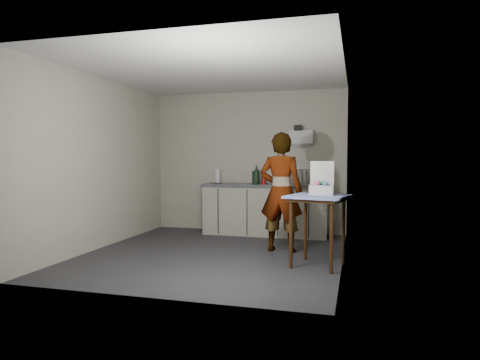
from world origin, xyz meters
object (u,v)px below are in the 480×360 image
(side_table, at_px, (318,204))
(bakery_box, at_px, (321,187))
(soda_can, at_px, (264,180))
(standing_man, at_px, (281,192))
(dish_rack, at_px, (307,181))
(paper_towel, at_px, (218,177))
(soap_bottle, at_px, (256,175))
(kitchen_counter, at_px, (266,211))
(dark_bottle, at_px, (254,177))

(side_table, height_order, bakery_box, bakery_box)
(side_table, height_order, soda_can, soda_can)
(side_table, bearing_deg, standing_man, 142.91)
(side_table, distance_m, dish_rack, 2.04)
(side_table, xyz_separation_m, paper_towel, (-2.00, 1.99, 0.24))
(soap_bottle, bearing_deg, kitchen_counter, 27.86)
(standing_man, relative_size, bakery_box, 4.11)
(soda_can, relative_size, paper_towel, 0.50)
(soap_bottle, height_order, paper_towel, soap_bottle)
(standing_man, distance_m, dark_bottle, 1.49)
(side_table, distance_m, paper_towel, 2.83)
(dark_bottle, distance_m, bakery_box, 2.36)
(soda_can, height_order, paper_towel, paper_towel)
(side_table, height_order, soap_bottle, soap_bottle)
(side_table, relative_size, soap_bottle, 2.73)
(bakery_box, bearing_deg, dark_bottle, 123.04)
(paper_towel, relative_size, dish_rack, 0.62)
(standing_man, height_order, dish_rack, standing_man)
(side_table, bearing_deg, bakery_box, 83.81)
(paper_towel, bearing_deg, soda_can, 0.38)
(dark_bottle, height_order, bakery_box, bakery_box)
(paper_towel, bearing_deg, side_table, -44.92)
(dish_rack, bearing_deg, soda_can, 179.89)
(standing_man, bearing_deg, side_table, 132.82)
(soda_can, bearing_deg, dish_rack, -0.11)
(kitchen_counter, distance_m, dark_bottle, 0.64)
(soda_can, relative_size, dark_bottle, 0.58)
(side_table, bearing_deg, soda_can, 133.32)
(dark_bottle, bearing_deg, paper_towel, -176.73)
(side_table, xyz_separation_m, dark_bottle, (-1.32, 2.03, 0.23))
(dark_bottle, bearing_deg, dish_rack, -2.05)
(kitchen_counter, relative_size, soap_bottle, 6.71)
(standing_man, height_order, soap_bottle, standing_man)
(kitchen_counter, distance_m, paper_towel, 1.08)
(dark_bottle, bearing_deg, standing_man, -60.85)
(soap_bottle, bearing_deg, paper_towel, 175.74)
(soap_bottle, relative_size, bakery_box, 0.78)
(soap_bottle, distance_m, soda_can, 0.17)
(bakery_box, bearing_deg, side_table, -111.86)
(side_table, height_order, dark_bottle, dark_bottle)
(paper_towel, distance_m, bakery_box, 2.78)
(side_table, bearing_deg, soap_bottle, 136.64)
(kitchen_counter, xyz_separation_m, soap_bottle, (-0.15, -0.08, 0.65))
(soap_bottle, xyz_separation_m, soda_can, (0.12, 0.06, -0.10))
(soap_bottle, relative_size, dark_bottle, 1.45)
(standing_man, xyz_separation_m, dark_bottle, (-0.72, 1.29, 0.15))
(side_table, xyz_separation_m, soap_bottle, (-1.25, 1.94, 0.28))
(soap_bottle, bearing_deg, side_table, -57.12)
(soap_bottle, xyz_separation_m, bakery_box, (1.28, -1.84, -0.07))
(standing_man, distance_m, paper_towel, 1.88)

